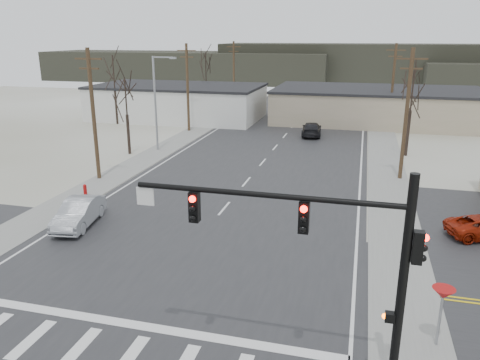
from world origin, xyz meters
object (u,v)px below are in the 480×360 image
object	(u,v)px
car_far_b	(283,103)
fire_hydrant	(85,190)
traffic_signal_mast	(339,249)
car_far_a	(312,129)
sedan_crossing	(79,213)

from	to	relation	value
car_far_b	fire_hydrant	bearing A→B (deg)	-93.74
traffic_signal_mast	car_far_a	distance (m)	39.44
fire_hydrant	sedan_crossing	size ratio (longest dim) A/B	0.18
sedan_crossing	fire_hydrant	bearing A→B (deg)	109.09
traffic_signal_mast	car_far_a	size ratio (longest dim) A/B	1.73
car_far_a	traffic_signal_mast	bearing A→B (deg)	92.60
traffic_signal_mast	sedan_crossing	bearing A→B (deg)	148.75
car_far_a	car_far_b	world-z (taller)	car_far_a
fire_hydrant	car_far_b	bearing A→B (deg)	81.83
sedan_crossing	traffic_signal_mast	bearing A→B (deg)	-41.20
traffic_signal_mast	car_far_b	xyz separation A→B (m)	(-11.66, 59.04, -3.92)
fire_hydrant	sedan_crossing	bearing A→B (deg)	-60.96
fire_hydrant	car_far_a	size ratio (longest dim) A/B	0.17
sedan_crossing	car_far_a	world-z (taller)	sedan_crossing
car_far_a	car_far_b	xyz separation A→B (m)	(-6.64, 20.11, -0.05)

